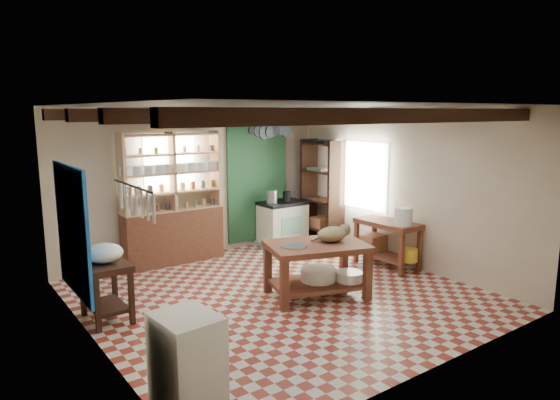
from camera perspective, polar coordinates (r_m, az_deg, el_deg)
floor at (r=7.06m, az=0.11°, el=-10.93°), size 5.00×5.00×0.02m
ceiling at (r=6.59m, az=0.11°, el=10.76°), size 5.00×5.00×0.02m
wall_back at (r=8.82m, az=-9.49°, el=1.99°), size 5.00×0.04×2.60m
wall_front at (r=4.95m, az=17.44°, el=-4.68°), size 5.00×0.04×2.60m
wall_left at (r=5.64m, az=-20.93°, el=-3.12°), size 0.04×5.00×2.60m
wall_right at (r=8.40m, az=14.04°, el=1.42°), size 0.04×5.00×2.60m
ceiling_beams at (r=6.59m, az=0.11°, el=9.72°), size 5.00×3.80×0.15m
blue_wall_patch at (r=6.54m, az=-22.64°, el=-3.27°), size 0.04×1.40×1.60m
green_wall_patch at (r=9.42m, az=-2.59°, el=2.32°), size 1.30×0.04×2.30m
window_back at (r=8.55m, az=-12.52°, el=4.33°), size 0.90×0.02×0.80m
window_right at (r=9.04m, az=9.14°, el=2.83°), size 0.02×1.30×1.20m
utensil_rail at (r=4.44m, az=-16.48°, el=0.02°), size 0.06×0.90×0.28m
pot_rack at (r=8.99m, az=-1.15°, el=7.91°), size 0.86×0.12×0.36m
shelving_unit at (r=8.45m, az=-12.21°, el=0.17°), size 1.70×0.34×2.20m
tall_rack at (r=9.54m, az=4.82°, el=0.87°), size 0.40×0.86×2.00m
work_table at (r=6.94m, az=4.18°, el=-7.96°), size 1.53×1.24×0.75m
stove at (r=9.51m, az=0.29°, el=-2.68°), size 0.87×0.59×0.84m
prep_table at (r=6.53m, az=-19.24°, el=-9.79°), size 0.50×0.73×0.73m
white_cabinet at (r=4.51m, az=-10.57°, el=-17.82°), size 0.51×0.60×0.85m
right_counter at (r=8.38m, az=12.13°, el=-4.94°), size 0.55×1.08×0.77m
cat at (r=6.95m, az=5.99°, el=-3.90°), size 0.49×0.40×0.20m
steel_tray at (r=6.67m, az=1.59°, el=-5.25°), size 0.45×0.45×0.02m
basin_large at (r=7.03m, az=4.40°, el=-8.50°), size 0.62×0.62×0.17m
basin_small at (r=7.07m, az=7.90°, el=-8.64°), size 0.48×0.48×0.13m
kettle_left at (r=9.26m, az=-0.94°, el=0.39°), size 0.21×0.21×0.24m
kettle_right at (r=9.47m, az=0.78°, el=0.43°), size 0.15×0.15×0.19m
enamel_bowl at (r=6.38m, az=-19.49°, el=-5.72°), size 0.45×0.45×0.23m
white_bucket at (r=8.00m, az=13.90°, el=-1.84°), size 0.29×0.29×0.28m
wicker_basket at (r=8.58m, az=10.61°, el=-4.83°), size 0.39×0.31×0.27m
yellow_tub at (r=8.12m, az=14.50°, el=-6.10°), size 0.28×0.28×0.20m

